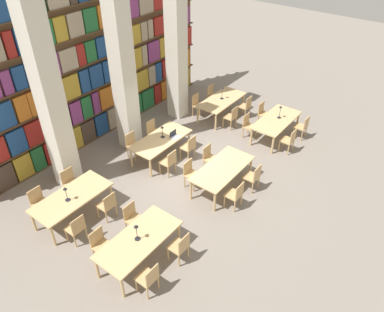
% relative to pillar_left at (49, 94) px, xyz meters
% --- Properties ---
extents(ground_plane, '(40.00, 40.00, 0.00)m').
position_rel_pillar_left_xyz_m(ground_plane, '(2.63, -2.58, -3.00)').
color(ground_plane, gray).
extents(bookshelf_bank, '(10.34, 0.35, 5.50)m').
position_rel_pillar_left_xyz_m(bookshelf_bank, '(2.62, 1.32, -0.35)').
color(bookshelf_bank, brown).
rests_on(bookshelf_bank, ground_plane).
extents(pillar_left, '(0.58, 0.58, 6.00)m').
position_rel_pillar_left_xyz_m(pillar_left, '(0.00, 0.00, 0.00)').
color(pillar_left, silver).
rests_on(pillar_left, ground_plane).
extents(pillar_center, '(0.58, 0.58, 6.00)m').
position_rel_pillar_left_xyz_m(pillar_center, '(2.63, 0.00, 0.00)').
color(pillar_center, silver).
rests_on(pillar_center, ground_plane).
extents(pillar_right, '(0.58, 0.58, 6.00)m').
position_rel_pillar_left_xyz_m(pillar_right, '(5.26, 0.00, 0.00)').
color(pillar_right, silver).
rests_on(pillar_right, ground_plane).
extents(reading_table_0, '(2.12, 0.99, 0.73)m').
position_rel_pillar_left_xyz_m(reading_table_0, '(-0.81, -3.75, -2.34)').
color(reading_table_0, tan).
rests_on(reading_table_0, ground_plane).
extents(chair_0, '(0.42, 0.40, 0.87)m').
position_rel_pillar_left_xyz_m(chair_0, '(-1.33, -4.53, -2.53)').
color(chair_0, tan).
rests_on(chair_0, ground_plane).
extents(chair_1, '(0.42, 0.40, 0.87)m').
position_rel_pillar_left_xyz_m(chair_1, '(-1.33, -2.97, -2.53)').
color(chair_1, tan).
rests_on(chair_1, ground_plane).
extents(chair_2, '(0.42, 0.40, 0.87)m').
position_rel_pillar_left_xyz_m(chair_2, '(-0.24, -4.53, -2.53)').
color(chair_2, tan).
rests_on(chair_2, ground_plane).
extents(chair_3, '(0.42, 0.40, 0.87)m').
position_rel_pillar_left_xyz_m(chair_3, '(-0.24, -2.97, -2.53)').
color(chair_3, tan).
rests_on(chair_3, ground_plane).
extents(desk_lamp_0, '(0.14, 0.14, 0.47)m').
position_rel_pillar_left_xyz_m(desk_lamp_0, '(-0.83, -3.73, -1.95)').
color(desk_lamp_0, '#232328').
rests_on(desk_lamp_0, reading_table_0).
extents(reading_table_1, '(2.12, 0.99, 0.73)m').
position_rel_pillar_left_xyz_m(reading_table_1, '(2.63, -3.82, -2.34)').
color(reading_table_1, tan).
rests_on(reading_table_1, ground_plane).
extents(chair_4, '(0.42, 0.40, 0.87)m').
position_rel_pillar_left_xyz_m(chair_4, '(2.13, -4.60, -2.53)').
color(chair_4, tan).
rests_on(chair_4, ground_plane).
extents(chair_5, '(0.42, 0.40, 0.87)m').
position_rel_pillar_left_xyz_m(chair_5, '(2.13, -3.05, -2.53)').
color(chair_5, tan).
rests_on(chair_5, ground_plane).
extents(chair_6, '(0.42, 0.40, 0.87)m').
position_rel_pillar_left_xyz_m(chair_6, '(3.11, -4.60, -2.53)').
color(chair_6, tan).
rests_on(chair_6, ground_plane).
extents(chair_7, '(0.42, 0.40, 0.87)m').
position_rel_pillar_left_xyz_m(chair_7, '(3.11, -3.05, -2.53)').
color(chair_7, tan).
rests_on(chair_7, ground_plane).
extents(reading_table_2, '(2.12, 0.99, 0.73)m').
position_rel_pillar_left_xyz_m(reading_table_2, '(6.08, -3.81, -2.34)').
color(reading_table_2, tan).
rests_on(reading_table_2, ground_plane).
extents(chair_8, '(0.42, 0.40, 0.87)m').
position_rel_pillar_left_xyz_m(chair_8, '(5.53, -4.59, -2.53)').
color(chair_8, tan).
rests_on(chair_8, ground_plane).
extents(chair_9, '(0.42, 0.40, 0.87)m').
position_rel_pillar_left_xyz_m(chair_9, '(5.53, -3.03, -2.53)').
color(chair_9, tan).
rests_on(chair_9, ground_plane).
extents(chair_10, '(0.42, 0.40, 0.87)m').
position_rel_pillar_left_xyz_m(chair_10, '(6.62, -4.59, -2.53)').
color(chair_10, tan).
rests_on(chair_10, ground_plane).
extents(chair_11, '(0.42, 0.40, 0.87)m').
position_rel_pillar_left_xyz_m(chair_11, '(6.62, -3.03, -2.53)').
color(chair_11, tan).
rests_on(chair_11, ground_plane).
extents(desk_lamp_1, '(0.14, 0.14, 0.48)m').
position_rel_pillar_left_xyz_m(desk_lamp_1, '(6.24, -3.83, -1.95)').
color(desk_lamp_1, '#232328').
rests_on(desk_lamp_1, reading_table_2).
extents(reading_table_3, '(2.12, 0.99, 0.73)m').
position_rel_pillar_left_xyz_m(reading_table_3, '(-0.84, -1.31, -2.34)').
color(reading_table_3, tan).
rests_on(reading_table_3, ground_plane).
extents(chair_12, '(0.42, 0.40, 0.87)m').
position_rel_pillar_left_xyz_m(chair_12, '(-1.35, -2.08, -2.53)').
color(chair_12, tan).
rests_on(chair_12, ground_plane).
extents(chair_13, '(0.42, 0.40, 0.87)m').
position_rel_pillar_left_xyz_m(chair_13, '(-1.35, -0.53, -2.53)').
color(chair_13, tan).
rests_on(chair_13, ground_plane).
extents(chair_14, '(0.42, 0.40, 0.87)m').
position_rel_pillar_left_xyz_m(chair_14, '(-0.31, -2.08, -2.53)').
color(chair_14, tan).
rests_on(chair_14, ground_plane).
extents(chair_15, '(0.42, 0.40, 0.87)m').
position_rel_pillar_left_xyz_m(chair_15, '(-0.31, -0.53, -2.53)').
color(chair_15, tan).
rests_on(chair_15, ground_plane).
extents(desk_lamp_2, '(0.14, 0.14, 0.44)m').
position_rel_pillar_left_xyz_m(desk_lamp_2, '(-0.98, -1.35, -1.97)').
color(desk_lamp_2, '#232328').
rests_on(desk_lamp_2, reading_table_3).
extents(reading_table_4, '(2.12, 0.99, 0.73)m').
position_rel_pillar_left_xyz_m(reading_table_4, '(2.68, -1.38, -2.34)').
color(reading_table_4, tan).
rests_on(reading_table_4, ground_plane).
extents(chair_16, '(0.42, 0.40, 0.87)m').
position_rel_pillar_left_xyz_m(chair_16, '(2.17, -2.16, -2.53)').
color(chair_16, tan).
rests_on(chair_16, ground_plane).
extents(chair_17, '(0.42, 0.40, 0.87)m').
position_rel_pillar_left_xyz_m(chair_17, '(2.17, -0.60, -2.53)').
color(chair_17, tan).
rests_on(chair_17, ground_plane).
extents(chair_18, '(0.42, 0.40, 0.87)m').
position_rel_pillar_left_xyz_m(chair_18, '(3.18, -2.16, -2.53)').
color(chair_18, tan).
rests_on(chair_18, ground_plane).
extents(chair_19, '(0.42, 0.40, 0.87)m').
position_rel_pillar_left_xyz_m(chair_19, '(3.18, -0.60, -2.53)').
color(chair_19, tan).
rests_on(chair_19, ground_plane).
extents(desk_lamp_3, '(0.14, 0.14, 0.43)m').
position_rel_pillar_left_xyz_m(desk_lamp_3, '(2.80, -1.37, -1.98)').
color(desk_lamp_3, '#232328').
rests_on(desk_lamp_3, reading_table_4).
extents(laptop, '(0.32, 0.22, 0.21)m').
position_rel_pillar_left_xyz_m(laptop, '(3.05, -1.68, -2.23)').
color(laptop, silver).
rests_on(laptop, reading_table_4).
extents(reading_table_5, '(2.12, 0.99, 0.73)m').
position_rel_pillar_left_xyz_m(reading_table_5, '(6.17, -1.44, -2.34)').
color(reading_table_5, tan).
rests_on(reading_table_5, ground_plane).
extents(chair_20, '(0.42, 0.40, 0.87)m').
position_rel_pillar_left_xyz_m(chair_20, '(5.68, -2.22, -2.53)').
color(chair_20, tan).
rests_on(chair_20, ground_plane).
extents(chair_21, '(0.42, 0.40, 0.87)m').
position_rel_pillar_left_xyz_m(chair_21, '(5.68, -0.66, -2.53)').
color(chair_21, tan).
rests_on(chair_21, ground_plane).
extents(chair_22, '(0.42, 0.40, 0.87)m').
position_rel_pillar_left_xyz_m(chair_22, '(6.70, -2.22, -2.53)').
color(chair_22, tan).
rests_on(chair_22, ground_plane).
extents(chair_23, '(0.42, 0.40, 0.87)m').
position_rel_pillar_left_xyz_m(chair_23, '(6.70, -0.66, -2.53)').
color(chair_23, tan).
rests_on(chair_23, ground_plane).
extents(desk_lamp_4, '(0.14, 0.14, 0.50)m').
position_rel_pillar_left_xyz_m(desk_lamp_4, '(6.21, -1.41, -1.93)').
color(desk_lamp_4, '#232328').
rests_on(desk_lamp_4, reading_table_5).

